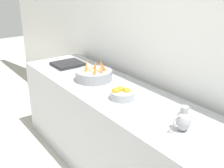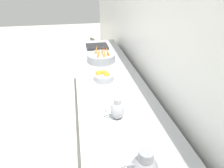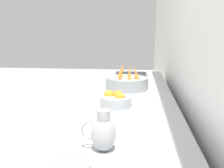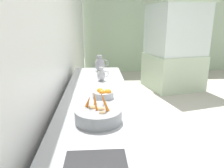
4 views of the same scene
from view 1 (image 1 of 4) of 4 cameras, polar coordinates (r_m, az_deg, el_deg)
The scene contains 6 objects.
tile_wall_left at distance 2.36m, azimuth 20.20°, elevation 9.71°, with size 0.10×8.78×3.00m, color white.
prep_counter at distance 2.74m, azimuth 2.72°, elevation -11.19°, with size 0.73×3.07×0.91m, color #ADAFB5.
vegetable_colander at distance 2.89m, azimuth -3.66°, elevation 1.83°, with size 0.37×0.37×0.23m.
orange_bowl at distance 2.45m, azimuth 2.04°, elevation -2.02°, with size 0.22×0.22×0.11m.
metal_pitcher_short at distance 2.01m, azimuth 14.14°, elevation -7.03°, with size 0.15×0.11×0.18m.
counter_sink_basin at distance 3.41m, azimuth -8.87°, elevation 4.00°, with size 0.34×0.30×0.04m, color #232326.
Camera 1 is at (-0.02, 1.52, 1.92)m, focal length 45.38 mm.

